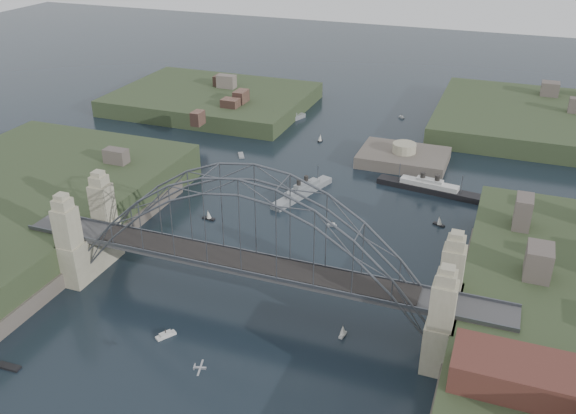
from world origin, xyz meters
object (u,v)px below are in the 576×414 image
Objects in this scene: naval_cruiser_near at (302,192)px; naval_cruiser_far at (285,120)px; bridge at (248,242)px; fort_island at (403,164)px; ocean_liner at (429,188)px; wharf_shed at (536,378)px.

naval_cruiser_near is 49.85m from naval_cruiser_far.
bridge is 4.26× the size of naval_cruiser_near.
fort_island is at bearing 56.52° from naval_cruiser_near.
wharf_shed is at bearing -71.59° from ocean_liner.
naval_cruiser_near is (-49.88, 56.96, -9.08)m from wharf_shed.
bridge reaches higher than fort_island.
bridge is 92.83m from naval_cruiser_far.
naval_cruiser_near is 1.21× the size of naval_cruiser_far.
naval_cruiser_near is at bearing 131.21° from wharf_shed.
naval_cruiser_near is at bearing 97.80° from bridge.
wharf_shed is 76.26m from naval_cruiser_near.
bridge is at bearing 162.35° from wharf_shed.
fort_island is at bearing 110.85° from wharf_shed.
naval_cruiser_far is (-21.41, 45.02, -0.05)m from naval_cruiser_near.
naval_cruiser_near reaches higher than naval_cruiser_far.
wharf_shed reaches higher than ocean_liner.
wharf_shed is at bearing -69.15° from fort_island.
naval_cruiser_far is (-39.29, 17.98, 1.21)m from fort_island.
bridge reaches higher than ocean_liner.
wharf_shed is 124.76m from naval_cruiser_far.
fort_island is at bearing 80.27° from bridge.
ocean_liner reaches higher than naval_cruiser_far.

